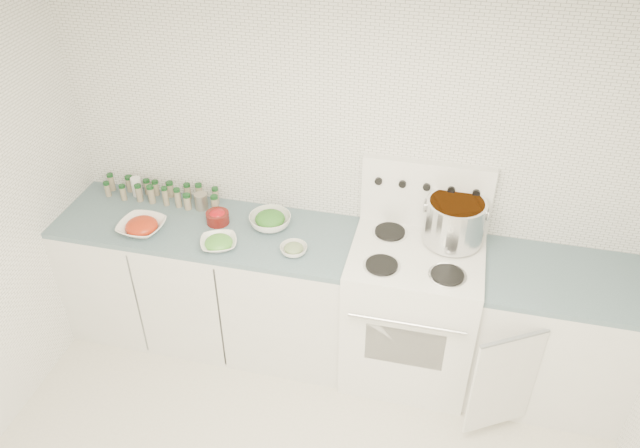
# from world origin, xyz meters

# --- Properties ---
(room_walls) EXTENTS (3.54, 3.04, 2.52)m
(room_walls) POSITION_xyz_m (0.00, 0.00, 1.56)
(room_walls) COLOR white
(room_walls) RESTS_ON ground
(counter_left) EXTENTS (1.85, 0.62, 0.90)m
(counter_left) POSITION_xyz_m (-0.82, 1.19, 0.45)
(counter_left) COLOR white
(counter_left) RESTS_ON ground
(stove) EXTENTS (0.76, 0.70, 1.36)m
(stove) POSITION_xyz_m (0.48, 1.19, 0.50)
(stove) COLOR white
(stove) RESTS_ON ground
(counter_right) EXTENTS (0.89, 0.83, 0.90)m
(counter_right) POSITION_xyz_m (1.30, 1.19, 0.45)
(counter_right) COLOR white
(counter_right) RESTS_ON ground
(stock_pot) EXTENTS (0.36, 0.34, 0.26)m
(stock_pot) POSITION_xyz_m (0.66, 1.33, 1.09)
(stock_pot) COLOR silver
(stock_pot) RESTS_ON stove
(bowl_tomato) EXTENTS (0.29, 0.29, 0.09)m
(bowl_tomato) POSITION_xyz_m (-1.16, 1.05, 0.94)
(bowl_tomato) COLOR white
(bowl_tomato) RESTS_ON counter_left
(bowl_snowpea) EXTENTS (0.28, 0.28, 0.07)m
(bowl_snowpea) POSITION_xyz_m (-0.66, 1.01, 0.93)
(bowl_snowpea) COLOR white
(bowl_snowpea) RESTS_ON counter_left
(bowl_broccoli) EXTENTS (0.25, 0.25, 0.10)m
(bowl_broccoli) POSITION_xyz_m (-0.43, 1.27, 0.95)
(bowl_broccoli) COLOR white
(bowl_broccoli) RESTS_ON counter_left
(bowl_zucchini) EXTENTS (0.17, 0.17, 0.06)m
(bowl_zucchini) POSITION_xyz_m (-0.22, 1.05, 0.93)
(bowl_zucchini) COLOR white
(bowl_zucchini) RESTS_ON counter_left
(bowl_pepper) EXTENTS (0.14, 0.14, 0.09)m
(bowl_pepper) POSITION_xyz_m (-0.75, 1.24, 0.94)
(bowl_pepper) COLOR #59130F
(bowl_pepper) RESTS_ON counter_left
(salt_canister) EXTENTS (0.08, 0.08, 0.13)m
(salt_canister) POSITION_xyz_m (-1.38, 1.41, 0.97)
(salt_canister) COLOR white
(salt_canister) RESTS_ON counter_left
(tin_can) EXTENTS (0.10, 0.10, 0.11)m
(tin_can) POSITION_xyz_m (-0.91, 1.36, 0.95)
(tin_can) COLOR gray
(tin_can) RESTS_ON counter_left
(spice_cluster) EXTENTS (0.80, 0.16, 0.13)m
(spice_cluster) POSITION_xyz_m (-1.19, 1.40, 0.96)
(spice_cluster) COLOR gray
(spice_cluster) RESTS_ON counter_left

